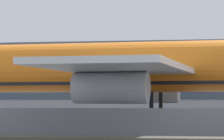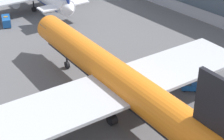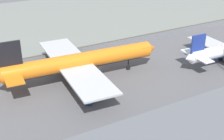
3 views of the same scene
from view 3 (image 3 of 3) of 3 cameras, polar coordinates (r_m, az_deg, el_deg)
name	(u,v)px [view 3 (image 3 of 3)]	position (r m, az deg, el deg)	size (l,w,h in m)	color
ground_plane	(96,69)	(112.35, -3.02, 0.11)	(500.00, 500.00, 0.00)	#565659
waterfront_lagoon	(36,20)	(174.96, -13.67, 8.80)	(320.00, 98.00, 0.01)	gray
shoreline_seawall	(73,50)	(129.45, -7.12, 3.59)	(320.00, 3.00, 0.50)	#474238
perimeter_fence	(77,52)	(125.22, -6.33, 3.35)	(280.00, 0.10, 2.47)	slate
cargo_jet_orange	(79,62)	(102.64, -6.11, 1.45)	(57.49, 49.30, 17.06)	orange
baggage_tug	(90,101)	(91.71, -4.09, -5.60)	(3.32, 3.46, 1.80)	#19519E
ops_van	(192,51)	(129.18, 14.41, 3.41)	(5.61, 3.81, 2.48)	#19519E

